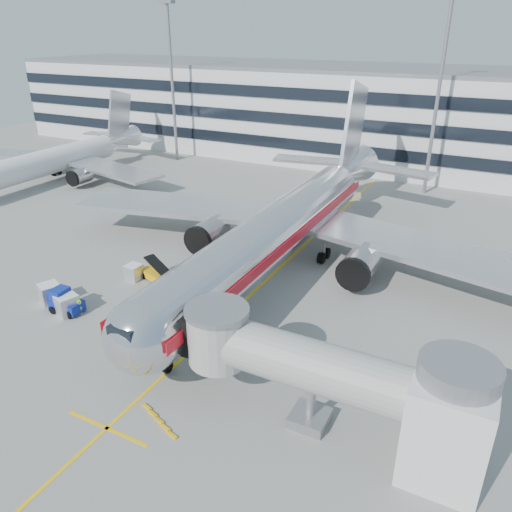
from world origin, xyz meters
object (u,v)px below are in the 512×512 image
at_px(main_jet, 287,223).
at_px(cargo_container_right, 134,272).
at_px(baggage_tug, 65,302).
at_px(cargo_container_left, 50,293).
at_px(belt_loader, 160,276).
at_px(ramp_worker, 78,305).
at_px(cargo_container_front, 67,304).

relative_size(main_jet, cargo_container_right, 34.84).
xyz_separation_m(baggage_tug, cargo_container_left, (-2.36, 0.56, -0.04)).
height_order(main_jet, belt_loader, main_jet).
distance_m(cargo_container_right, ramp_worker, 7.09).
xyz_separation_m(cargo_container_front, ramp_worker, (0.90, 0.36, -0.02)).
bearing_deg(cargo_container_right, baggage_tug, -99.65).
distance_m(cargo_container_left, cargo_container_right, 7.60).
bearing_deg(cargo_container_left, cargo_container_right, 61.80).
bearing_deg(main_jet, belt_loader, -133.35).
height_order(baggage_tug, ramp_worker, baggage_tug).
relative_size(main_jet, cargo_container_left, 24.26).
bearing_deg(belt_loader, cargo_container_left, -129.75).
relative_size(baggage_tug, cargo_container_front, 1.35).
bearing_deg(cargo_container_left, main_jet, 48.20).
xyz_separation_m(baggage_tug, cargo_container_front, (0.44, -0.18, -0.02)).
xyz_separation_m(main_jet, ramp_worker, (-11.07, -16.91, -3.39)).
xyz_separation_m(baggage_tug, cargo_container_right, (1.23, 7.26, -0.15)).
relative_size(cargo_container_left, ramp_worker, 1.24).
relative_size(belt_loader, baggage_tug, 1.70).
xyz_separation_m(belt_loader, cargo_container_left, (-6.09, -7.32, 0.23)).
bearing_deg(cargo_container_front, baggage_tug, 157.29).
bearing_deg(cargo_container_left, baggage_tug, -13.44).
distance_m(baggage_tug, ramp_worker, 1.36).
distance_m(belt_loader, baggage_tug, 8.73).
bearing_deg(main_jet, baggage_tug, -126.01).
xyz_separation_m(belt_loader, cargo_container_right, (-2.50, -0.63, 0.11)).
height_order(cargo_container_left, cargo_container_right, cargo_container_left).
distance_m(cargo_container_left, cargo_container_front, 2.90).
distance_m(main_jet, baggage_tug, 21.38).
distance_m(belt_loader, cargo_container_left, 9.52).
height_order(main_jet, cargo_container_front, main_jet).
relative_size(main_jet, baggage_tug, 18.52).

